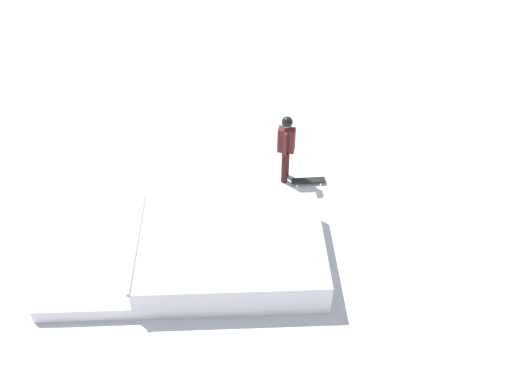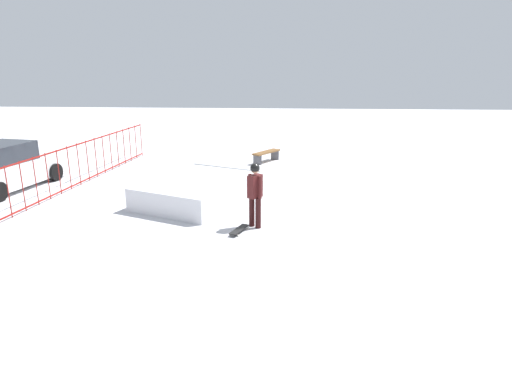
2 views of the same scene
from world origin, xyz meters
name	(u,v)px [view 1 (image 1 of 2)]	position (x,y,z in m)	size (l,w,h in m)	color
ground_plane	(180,244)	(0.00, 0.00, 0.00)	(60.00, 60.00, 0.00)	silver
skate_ramp	(207,253)	(-0.34, 0.78, 0.32)	(5.98, 4.45, 0.74)	silver
skater	(286,144)	(-2.96, -1.00, 1.01)	(0.44, 0.40, 1.73)	black
skateboard	(308,181)	(-3.38, -0.62, 0.08)	(0.82, 0.46, 0.09)	black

